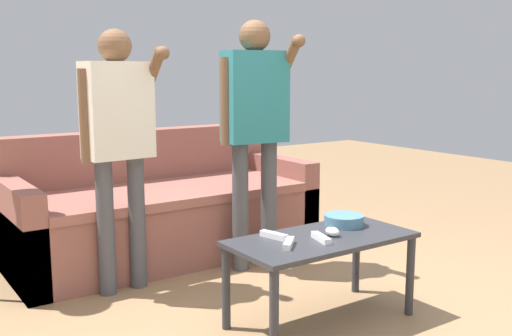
{
  "coord_description": "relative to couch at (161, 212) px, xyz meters",
  "views": [
    {
      "loc": [
        -1.81,
        -2.18,
        1.3
      ],
      "look_at": [
        0.04,
        0.5,
        0.76
      ],
      "focal_mm": 41.38,
      "sensor_mm": 36.0,
      "label": 1
    }
  ],
  "objects": [
    {
      "name": "game_remote_wand_spare",
      "position": [
        0.12,
        -1.6,
        0.17
      ],
      "size": [
        0.08,
        0.17,
        0.03
      ],
      "color": "white",
      "rests_on": "coffee_table"
    },
    {
      "name": "game_remote_wand_far",
      "position": [
        -0.07,
        -1.58,
        0.17
      ],
      "size": [
        0.14,
        0.14,
        0.03
      ],
      "color": "white",
      "rests_on": "coffee_table"
    },
    {
      "name": "coffee_table",
      "position": [
        0.17,
        -1.55,
        0.09
      ],
      "size": [
        0.97,
        0.47,
        0.46
      ],
      "color": "#2D2D33",
      "rests_on": "ground"
    },
    {
      "name": "couch",
      "position": [
        0.0,
        0.0,
        0.0
      ],
      "size": [
        2.11,
        0.94,
        0.87
      ],
      "color": "brown",
      "rests_on": "ground"
    },
    {
      "name": "player_left",
      "position": [
        -0.5,
        -0.54,
        0.66
      ],
      "size": [
        0.47,
        0.34,
        1.53
      ],
      "color": "#47474C",
      "rests_on": "ground"
    },
    {
      "name": "snack_bowl",
      "position": [
        0.42,
        -1.45,
        0.18
      ],
      "size": [
        0.22,
        0.22,
        0.06
      ],
      "primitive_type": "cylinder",
      "color": "teal",
      "rests_on": "coffee_table"
    },
    {
      "name": "player_right",
      "position": [
        0.38,
        -0.64,
        0.71
      ],
      "size": [
        0.47,
        0.4,
        1.62
      ],
      "color": "#47474C",
      "rests_on": "ground"
    },
    {
      "name": "game_remote_nunchuk",
      "position": [
        0.22,
        -1.57,
        0.18
      ],
      "size": [
        0.06,
        0.09,
        0.05
      ],
      "color": "white",
      "rests_on": "coffee_table"
    },
    {
      "name": "game_remote_wand_near",
      "position": [
        -0.05,
        -1.43,
        0.17
      ],
      "size": [
        0.07,
        0.16,
        0.03
      ],
      "color": "white",
      "rests_on": "coffee_table"
    },
    {
      "name": "ground_plane",
      "position": [
        0.04,
        -1.58,
        -0.3
      ],
      "size": [
        12.0,
        12.0,
        0.0
      ],
      "primitive_type": "plane",
      "color": "#93704C"
    }
  ]
}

